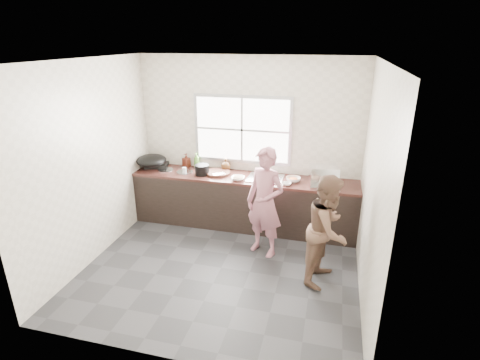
% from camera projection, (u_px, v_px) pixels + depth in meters
% --- Properties ---
extents(floor, '(3.60, 3.20, 0.01)m').
position_uv_depth(floor, '(221.00, 268.00, 5.09)').
color(floor, '#2A2A2D').
rests_on(floor, ground).
extents(ceiling, '(3.60, 3.20, 0.01)m').
position_uv_depth(ceiling, '(217.00, 60.00, 4.13)').
color(ceiling, silver).
rests_on(ceiling, wall_back).
extents(wall_back, '(3.60, 0.01, 2.70)m').
position_uv_depth(wall_back, '(249.00, 142.00, 6.06)').
color(wall_back, beige).
rests_on(wall_back, ground).
extents(wall_left, '(0.01, 3.20, 2.70)m').
position_uv_depth(wall_left, '(91.00, 163.00, 5.03)').
color(wall_left, beige).
rests_on(wall_left, ground).
extents(wall_right, '(0.01, 3.20, 2.70)m').
position_uv_depth(wall_right, '(373.00, 188.00, 4.20)').
color(wall_right, beige).
rests_on(wall_right, ground).
extents(wall_front, '(3.60, 0.01, 2.70)m').
position_uv_depth(wall_front, '(163.00, 238.00, 3.16)').
color(wall_front, beige).
rests_on(wall_front, ground).
extents(cabinet, '(3.60, 0.62, 0.82)m').
position_uv_depth(cabinet, '(244.00, 202.00, 6.11)').
color(cabinet, black).
rests_on(cabinet, floor).
extents(countertop, '(3.60, 0.64, 0.04)m').
position_uv_depth(countertop, '(244.00, 178.00, 5.96)').
color(countertop, '#361B16').
rests_on(countertop, cabinet).
extents(sink, '(0.55, 0.45, 0.02)m').
position_uv_depth(sink, '(265.00, 178.00, 5.87)').
color(sink, silver).
rests_on(sink, countertop).
extents(faucet, '(0.02, 0.02, 0.30)m').
position_uv_depth(faucet, '(268.00, 166.00, 6.00)').
color(faucet, silver).
rests_on(faucet, countertop).
extents(window_frame, '(1.60, 0.05, 1.10)m').
position_uv_depth(window_frame, '(242.00, 130.00, 6.00)').
color(window_frame, '#9EA0A5').
rests_on(window_frame, wall_back).
extents(window_glazing, '(1.50, 0.01, 1.00)m').
position_uv_depth(window_glazing, '(242.00, 130.00, 5.98)').
color(window_glazing, white).
rests_on(window_glazing, window_frame).
extents(woman, '(0.63, 0.54, 1.47)m').
position_uv_depth(woman, '(265.00, 206.00, 5.21)').
color(woman, '#AA6674').
rests_on(woman, floor).
extents(person_side, '(0.71, 0.82, 1.42)m').
position_uv_depth(person_side, '(328.00, 230.00, 4.62)').
color(person_side, brown).
rests_on(person_side, floor).
extents(cutting_board, '(0.51, 0.51, 0.04)m').
position_uv_depth(cutting_board, '(218.00, 173.00, 6.06)').
color(cutting_board, '#311A13').
rests_on(cutting_board, countertop).
extents(cleaver, '(0.21, 0.20, 0.01)m').
position_uv_depth(cleaver, '(219.00, 174.00, 5.95)').
color(cleaver, silver).
rests_on(cleaver, cutting_board).
extents(bowl_mince, '(0.22, 0.22, 0.05)m').
position_uv_depth(bowl_mince, '(238.00, 178.00, 5.81)').
color(bowl_mince, white).
rests_on(bowl_mince, countertop).
extents(bowl_crabs, '(0.18, 0.18, 0.06)m').
position_uv_depth(bowl_crabs, '(293.00, 180.00, 5.74)').
color(bowl_crabs, silver).
rests_on(bowl_crabs, countertop).
extents(bowl_held, '(0.20, 0.20, 0.05)m').
position_uv_depth(bowl_held, '(287.00, 184.00, 5.60)').
color(bowl_held, silver).
rests_on(bowl_held, countertop).
extents(black_pot, '(0.28, 0.28, 0.16)m').
position_uv_depth(black_pot, '(202.00, 170.00, 6.02)').
color(black_pot, black).
rests_on(black_pot, countertop).
extents(plate_food, '(0.29, 0.29, 0.02)m').
position_uv_depth(plate_food, '(202.00, 168.00, 6.34)').
color(plate_food, white).
rests_on(plate_food, countertop).
extents(bottle_green, '(0.12, 0.12, 0.26)m').
position_uv_depth(bottle_green, '(197.00, 160.00, 6.32)').
color(bottle_green, '#427727').
rests_on(bottle_green, countertop).
extents(bottle_brown_tall, '(0.13, 0.13, 0.21)m').
position_uv_depth(bottle_brown_tall, '(186.00, 161.00, 6.37)').
color(bottle_brown_tall, '#431A10').
rests_on(bottle_brown_tall, countertop).
extents(bottle_brown_short, '(0.18, 0.18, 0.19)m').
position_uv_depth(bottle_brown_short, '(226.00, 165.00, 6.21)').
color(bottle_brown_short, '#3F250F').
rests_on(bottle_brown_short, countertop).
extents(glass_jar, '(0.08, 0.08, 0.10)m').
position_uv_depth(glass_jar, '(184.00, 170.00, 6.09)').
color(glass_jar, silver).
rests_on(glass_jar, countertop).
extents(burner, '(0.45, 0.45, 0.06)m').
position_uv_depth(burner, '(157.00, 164.00, 6.44)').
color(burner, black).
rests_on(burner, countertop).
extents(wok, '(0.51, 0.51, 0.19)m').
position_uv_depth(wok, '(152.00, 160.00, 6.24)').
color(wok, black).
rests_on(wok, burner).
extents(dish_rack, '(0.46, 0.36, 0.31)m').
position_uv_depth(dish_rack, '(324.00, 176.00, 5.53)').
color(dish_rack, silver).
rests_on(dish_rack, countertop).
extents(pot_lid_left, '(0.32, 0.32, 0.01)m').
position_uv_depth(pot_lid_left, '(166.00, 170.00, 6.24)').
color(pot_lid_left, '#B4B6BB').
rests_on(pot_lid_left, countertop).
extents(pot_lid_right, '(0.29, 0.29, 0.01)m').
position_uv_depth(pot_lid_right, '(185.00, 172.00, 6.14)').
color(pot_lid_right, '#ADB0B4').
rests_on(pot_lid_right, countertop).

